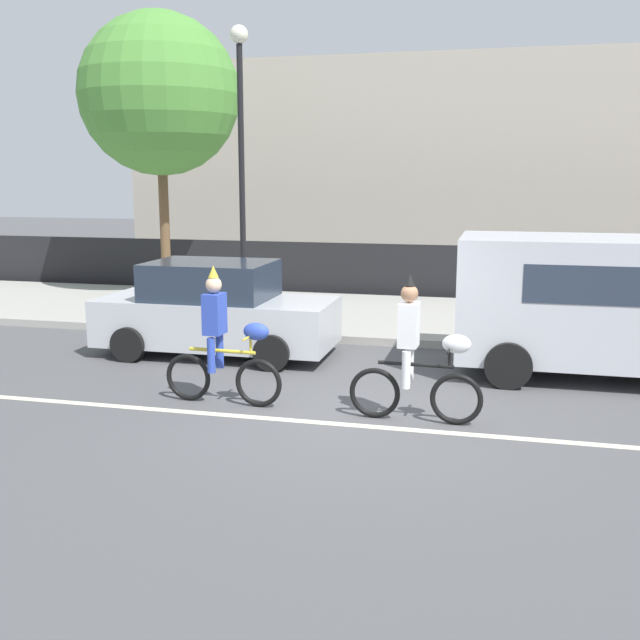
% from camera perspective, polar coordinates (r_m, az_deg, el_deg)
% --- Properties ---
extents(ground_plane, '(80.00, 80.00, 0.00)m').
position_cam_1_polar(ground_plane, '(10.03, 3.21, -7.13)').
color(ground_plane, '#4C4C4F').
extents(road_centre_line, '(36.00, 0.14, 0.01)m').
position_cam_1_polar(road_centre_line, '(9.56, 2.65, -8.01)').
color(road_centre_line, beige).
rests_on(road_centre_line, ground).
extents(sidewalk_curb, '(60.00, 5.00, 0.15)m').
position_cam_1_polar(sidewalk_curb, '(16.25, 7.47, 0.12)').
color(sidewalk_curb, '#9E9B93').
rests_on(sidewalk_curb, ground).
extents(fence_line, '(40.00, 0.08, 1.40)m').
position_cam_1_polar(fence_line, '(19.01, 8.51, 3.58)').
color(fence_line, black).
rests_on(fence_line, ground).
extents(building_backdrop, '(28.00, 8.00, 6.74)m').
position_cam_1_polar(building_backdrop, '(27.43, 17.77, 11.02)').
color(building_backdrop, '#B2A899').
rests_on(building_backdrop, ground).
extents(parade_cyclist_cobalt, '(1.72, 0.50, 1.92)m').
position_cam_1_polar(parade_cyclist_cobalt, '(10.30, -7.41, -1.85)').
color(parade_cyclist_cobalt, black).
rests_on(parade_cyclist_cobalt, ground).
extents(parade_cyclist_zebra, '(1.72, 0.50, 1.92)m').
position_cam_1_polar(parade_cyclist_zebra, '(9.56, 7.40, -2.87)').
color(parade_cyclist_zebra, black).
rests_on(parade_cyclist_zebra, ground).
extents(parked_van_silver, '(5.00, 2.22, 2.18)m').
position_cam_1_polar(parked_van_silver, '(12.36, 22.60, 1.60)').
color(parked_van_silver, silver).
rests_on(parked_van_silver, ground).
extents(parked_car_silver, '(4.10, 1.92, 1.64)m').
position_cam_1_polar(parked_car_silver, '(13.20, -7.96, 0.70)').
color(parked_car_silver, '#B7BABF').
rests_on(parked_car_silver, ground).
extents(street_lamp_post, '(0.36, 0.36, 5.86)m').
position_cam_1_polar(street_lamp_post, '(15.59, -6.05, 14.14)').
color(street_lamp_post, black).
rests_on(street_lamp_post, sidewalk_curb).
extents(street_tree_near_lamp, '(3.87, 3.87, 6.81)m').
position_cam_1_polar(street_tree_near_lamp, '(19.24, -12.13, 16.42)').
color(street_tree_near_lamp, brown).
rests_on(street_tree_near_lamp, sidewalk_curb).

